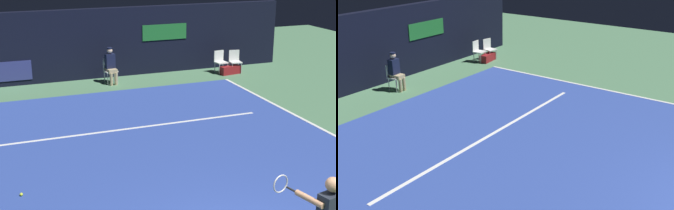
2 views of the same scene
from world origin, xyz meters
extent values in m
plane|color=#4C7A56|center=(0.00, 4.84, 0.00)|extent=(32.04, 32.04, 0.00)
cube|color=#2D479E|center=(0.00, 4.84, 0.01)|extent=(10.20, 11.69, 0.01)
cube|color=white|center=(5.05, 4.84, 0.01)|extent=(0.10, 11.69, 0.01)
cube|color=white|center=(0.00, 6.89, 0.01)|extent=(7.95, 0.10, 0.01)
cube|color=black|center=(0.00, 12.75, 1.30)|extent=(16.50, 0.30, 2.60)
cube|color=#1E6B2D|center=(3.30, 12.59, 1.60)|extent=(1.80, 0.04, 0.60)
cube|color=white|center=(0.89, 11.70, 0.46)|extent=(0.48, 0.44, 0.04)
cube|color=white|center=(0.87, 11.90, 0.69)|extent=(0.42, 0.07, 0.42)
cylinder|color=#B2B2B7|center=(0.72, 11.51, 0.23)|extent=(0.03, 0.03, 0.46)
cylinder|color=#B2B2B7|center=(1.09, 11.55, 0.23)|extent=(0.03, 0.03, 0.46)
cylinder|color=#B2B2B7|center=(0.69, 11.85, 0.23)|extent=(0.03, 0.03, 0.46)
cylinder|color=#B2B2B7|center=(1.06, 11.89, 0.23)|extent=(0.03, 0.03, 0.46)
cube|color=tan|center=(0.90, 11.62, 0.50)|extent=(0.36, 0.43, 0.14)
cylinder|color=tan|center=(0.83, 11.43, 0.23)|extent=(0.11, 0.11, 0.46)
cylinder|color=tan|center=(1.01, 11.45, 0.23)|extent=(0.11, 0.11, 0.46)
cube|color=#141933|center=(0.88, 11.74, 0.83)|extent=(0.36, 0.25, 0.52)
sphere|color=beige|center=(0.88, 11.74, 1.21)|extent=(0.20, 0.20, 0.20)
cylinder|color=#141933|center=(0.88, 11.74, 1.30)|extent=(0.19, 0.19, 0.04)
cube|color=white|center=(5.85, 11.49, 0.44)|extent=(0.50, 0.46, 0.04)
cube|color=white|center=(5.88, 11.69, 0.67)|extent=(0.42, 0.09, 0.42)
cylinder|color=#B2B2B7|center=(5.64, 11.35, 0.22)|extent=(0.03, 0.03, 0.44)
cylinder|color=#B2B2B7|center=(6.01, 11.29, 0.22)|extent=(0.03, 0.03, 0.44)
cylinder|color=#B2B2B7|center=(5.69, 11.69, 0.22)|extent=(0.03, 0.03, 0.44)
cylinder|color=#B2B2B7|center=(6.06, 11.63, 0.22)|extent=(0.03, 0.03, 0.44)
cube|color=white|center=(5.30, 11.62, 0.44)|extent=(0.48, 0.44, 0.04)
cube|color=white|center=(5.28, 11.82, 0.67)|extent=(0.42, 0.07, 0.42)
cylinder|color=#B2B2B7|center=(5.13, 11.44, 0.22)|extent=(0.03, 0.03, 0.44)
cylinder|color=#B2B2B7|center=(5.50, 11.47, 0.22)|extent=(0.03, 0.03, 0.44)
cylinder|color=#B2B2B7|center=(5.10, 11.77, 0.22)|extent=(0.03, 0.03, 0.44)
cylinder|color=#B2B2B7|center=(5.47, 11.81, 0.22)|extent=(0.03, 0.03, 0.44)
cube|color=maroon|center=(5.59, 11.43, 0.16)|extent=(0.88, 0.45, 0.32)
camera|label=1|loc=(-3.56, -5.69, 4.86)|focal=54.33mm
camera|label=2|loc=(-8.04, 0.65, 4.86)|focal=45.32mm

